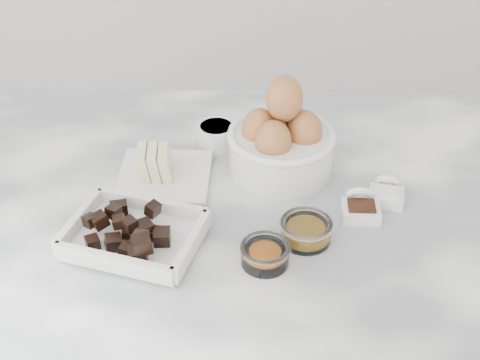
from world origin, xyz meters
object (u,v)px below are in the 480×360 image
sugar_ramekin (216,135)px  egg_bowl (281,141)px  salt_spoon (386,193)px  butter_plate (163,171)px  honey_bowl (306,230)px  chocolate_dish (134,232)px  vanilla_spoon (360,207)px  zest_bowl (265,253)px

sugar_ramekin → egg_bowl: 0.14m
egg_bowl → salt_spoon: size_ratio=2.43×
butter_plate → honey_bowl: 0.27m
sugar_ramekin → salt_spoon: (0.28, -0.16, -0.01)m
chocolate_dish → sugar_ramekin: bearing=67.9°
butter_plate → vanilla_spoon: (0.32, -0.08, -0.01)m
butter_plate → egg_bowl: 0.21m
vanilla_spoon → zest_bowl: bearing=-143.0°
sugar_ramekin → salt_spoon: bearing=-28.9°
sugar_ramekin → salt_spoon: same height
chocolate_dish → honey_bowl: bearing=3.0°
chocolate_dish → salt_spoon: (0.39, 0.11, -0.01)m
chocolate_dish → salt_spoon: bearing=16.2°
chocolate_dish → egg_bowl: size_ratio=1.24×
butter_plate → sugar_ramekin: bearing=52.4°
salt_spoon → zest_bowl: bearing=-142.5°
vanilla_spoon → salt_spoon: (0.05, 0.04, -0.00)m
butter_plate → sugar_ramekin: butter_plate is taller
butter_plate → zest_bowl: butter_plate is taller
chocolate_dish → honey_bowl: (0.26, 0.01, -0.00)m
honey_bowl → zest_bowl: 0.08m
salt_spoon → sugar_ramekin: bearing=151.1°
salt_spoon → honey_bowl: bearing=-143.6°
sugar_ramekin → butter_plate: bearing=-127.6°
zest_bowl → salt_spoon: size_ratio=0.98×
chocolate_dish → honey_bowl: size_ratio=2.85×
honey_bowl → vanilla_spoon: size_ratio=1.11×
honey_bowl → zest_bowl: bearing=-139.9°
chocolate_dish → egg_bowl: (0.22, 0.20, 0.04)m
egg_bowl → zest_bowl: (-0.03, -0.24, -0.04)m
honey_bowl → chocolate_dish: bearing=-177.0°
butter_plate → salt_spoon: (0.37, -0.05, -0.01)m
butter_plate → honey_bowl: bearing=-32.3°
butter_plate → vanilla_spoon: size_ratio=2.15×
vanilla_spoon → salt_spoon: 0.06m
chocolate_dish → sugar_ramekin: size_ratio=3.19×
honey_bowl → salt_spoon: 0.17m
egg_bowl → honey_bowl: size_ratio=2.30×
butter_plate → egg_bowl: (0.20, 0.04, 0.04)m
butter_plate → honey_bowl: butter_plate is taller
butter_plate → honey_bowl: (0.23, -0.15, -0.00)m
sugar_ramekin → chocolate_dish: bearing=-112.1°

